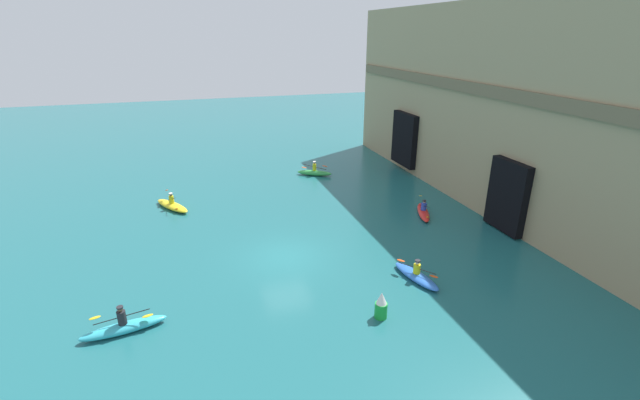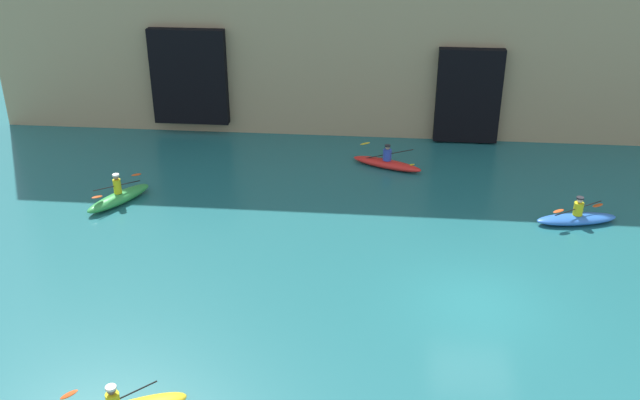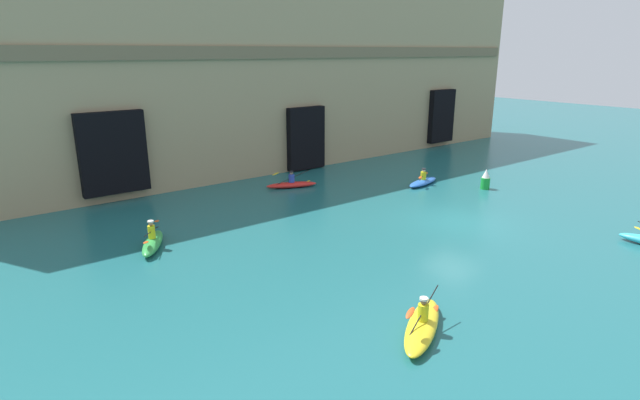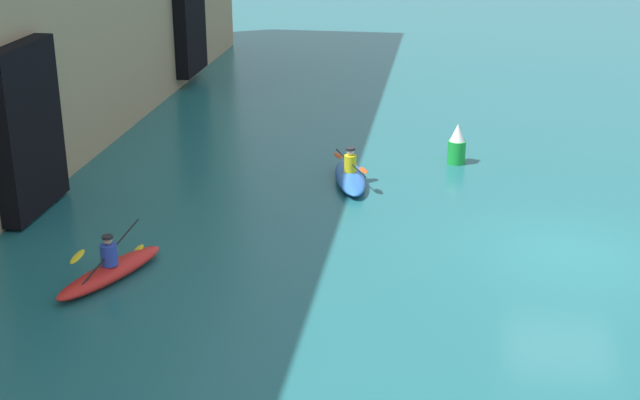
{
  "view_description": "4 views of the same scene",
  "coord_description": "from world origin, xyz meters",
  "views": [
    {
      "loc": [
        19.39,
        -4.27,
        11.0
      ],
      "look_at": [
        -4.19,
        3.23,
        1.27
      ],
      "focal_mm": 24.0,
      "sensor_mm": 36.0,
      "label": 1
    },
    {
      "loc": [
        -2.94,
        -17.62,
        11.83
      ],
      "look_at": [
        -4.92,
        3.23,
        1.58
      ],
      "focal_mm": 40.0,
      "sensor_mm": 36.0,
      "label": 2
    },
    {
      "loc": [
        -18.93,
        -13.99,
        7.84
      ],
      "look_at": [
        -4.87,
        4.24,
        0.93
      ],
      "focal_mm": 28.0,
      "sensor_mm": 36.0,
      "label": 3
    },
    {
      "loc": [
        -18.95,
        2.84,
        8.37
      ],
      "look_at": [
        -3.86,
        5.11,
        2.5
      ],
      "focal_mm": 50.0,
      "sensor_mm": 36.0,
      "label": 4
    }
  ],
  "objects": [
    {
      "name": "ground_plane",
      "position": [
        0.0,
        0.0,
        0.0
      ],
      "size": [
        120.0,
        120.0,
        0.0
      ],
      "primitive_type": "plane",
      "color": "#1E6066"
    },
    {
      "name": "kayak_blue",
      "position": [
        3.99,
        5.45,
        0.21
      ],
      "size": [
        3.01,
        1.38,
        1.02
      ],
      "rotation": [
        0.0,
        0.0,
        0.21
      ],
      "color": "blue",
      "rests_on": "ground"
    },
    {
      "name": "kayak_green",
      "position": [
        -12.67,
        5.45,
        0.26
      ],
      "size": [
        2.0,
        2.81,
        1.19
      ],
      "rotation": [
        0.0,
        0.0,
        4.19
      ],
      "color": "green",
      "rests_on": "ground"
    },
    {
      "name": "kayak_red",
      "position": [
        -2.74,
        9.77,
        0.22
      ],
      "size": [
        3.04,
        1.76,
        1.03
      ],
      "rotation": [
        0.0,
        0.0,
        2.75
      ],
      "color": "red",
      "rests_on": "ground"
    }
  ]
}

